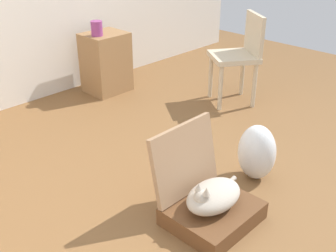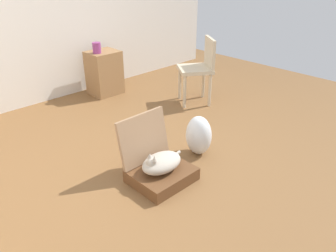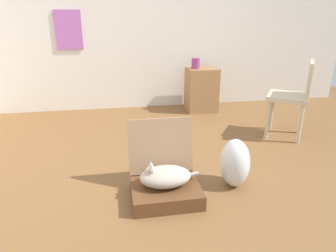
{
  "view_description": "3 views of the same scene",
  "coord_description": "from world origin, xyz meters",
  "px_view_note": "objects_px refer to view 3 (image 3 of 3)",
  "views": [
    {
      "loc": [
        -2.0,
        -1.74,
        1.79
      ],
      "look_at": [
        -0.14,
        0.07,
        0.47
      ],
      "focal_mm": 44.39,
      "sensor_mm": 36.0,
      "label": 1
    },
    {
      "loc": [
        -2.05,
        -2.39,
        1.92
      ],
      "look_at": [
        0.07,
        -0.2,
        0.38
      ],
      "focal_mm": 36.01,
      "sensor_mm": 36.0,
      "label": 2
    },
    {
      "loc": [
        -0.62,
        -2.59,
        1.45
      ],
      "look_at": [
        -0.19,
        -0.18,
        0.53
      ],
      "focal_mm": 32.74,
      "sensor_mm": 36.0,
      "label": 3
    }
  ],
  "objects_px": {
    "suitcase_base": "(165,191)",
    "vase_tall": "(196,63)",
    "side_table": "(201,89)",
    "plastic_bag_white": "(235,163)",
    "cat": "(164,176)",
    "chair": "(294,95)"
  },
  "relations": [
    {
      "from": "cat",
      "to": "vase_tall",
      "type": "height_order",
      "value": "vase_tall"
    },
    {
      "from": "cat",
      "to": "vase_tall",
      "type": "distance_m",
      "value": 2.47
    },
    {
      "from": "suitcase_base",
      "to": "cat",
      "type": "bearing_deg",
      "value": 176.94
    },
    {
      "from": "cat",
      "to": "plastic_bag_white",
      "type": "relative_size",
      "value": 1.14
    },
    {
      "from": "chair",
      "to": "cat",
      "type": "bearing_deg",
      "value": -24.05
    },
    {
      "from": "side_table",
      "to": "chair",
      "type": "bearing_deg",
      "value": -57.94
    },
    {
      "from": "suitcase_base",
      "to": "side_table",
      "type": "height_order",
      "value": "side_table"
    },
    {
      "from": "suitcase_base",
      "to": "plastic_bag_white",
      "type": "distance_m",
      "value": 0.65
    },
    {
      "from": "cat",
      "to": "chair",
      "type": "xyz_separation_m",
      "value": [
        1.74,
        1.06,
        0.32
      ]
    },
    {
      "from": "plastic_bag_white",
      "to": "vase_tall",
      "type": "bearing_deg",
      "value": 84.44
    },
    {
      "from": "suitcase_base",
      "to": "vase_tall",
      "type": "relative_size",
      "value": 3.61
    },
    {
      "from": "side_table",
      "to": "vase_tall",
      "type": "relative_size",
      "value": 4.28
    },
    {
      "from": "suitcase_base",
      "to": "side_table",
      "type": "bearing_deg",
      "value": 67.47
    },
    {
      "from": "plastic_bag_white",
      "to": "cat",
      "type": "bearing_deg",
      "value": -171.61
    },
    {
      "from": "suitcase_base",
      "to": "chair",
      "type": "bearing_deg",
      "value": 31.44
    },
    {
      "from": "chair",
      "to": "plastic_bag_white",
      "type": "bearing_deg",
      "value": -14.19
    },
    {
      "from": "suitcase_base",
      "to": "chair",
      "type": "distance_m",
      "value": 2.08
    },
    {
      "from": "side_table",
      "to": "vase_tall",
      "type": "distance_m",
      "value": 0.42
    },
    {
      "from": "vase_tall",
      "to": "side_table",
      "type": "bearing_deg",
      "value": 16.13
    },
    {
      "from": "cat",
      "to": "chair",
      "type": "height_order",
      "value": "chair"
    },
    {
      "from": "suitcase_base",
      "to": "cat",
      "type": "distance_m",
      "value": 0.14
    },
    {
      "from": "plastic_bag_white",
      "to": "vase_tall",
      "type": "distance_m",
      "value": 2.24
    }
  ]
}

